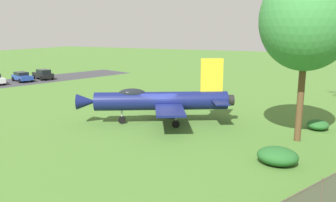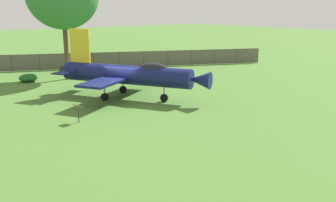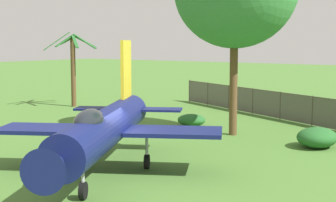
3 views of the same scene
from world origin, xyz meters
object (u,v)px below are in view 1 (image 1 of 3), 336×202
shade_tree (307,20)px  parked_car_blue (22,76)px  parked_car_black (43,74)px  display_jet (157,100)px  shrub_near_fence (318,125)px  shrub_by_tree (278,156)px  info_plaque (156,97)px

shade_tree → parked_car_blue: shade_tree is taller
parked_car_black → display_jet: bearing=172.4°
parked_car_blue → parked_car_black: bearing=90.5°
shrub_near_fence → parked_car_black: bearing=-105.4°
display_jet → shrub_near_fence: (-3.77, 11.82, -1.53)m
parked_car_blue → shrub_near_fence: bearing=9.4°
display_jet → parked_car_black: 31.25m
shrub_near_fence → parked_car_blue: parked_car_blue is taller
display_jet → shrub_by_tree: 11.28m
info_plaque → parked_car_blue: bearing=-102.6°
info_plaque → shrub_by_tree: bearing=51.6°
parked_car_black → parked_car_blue: parked_car_black is taller
display_jet → info_plaque: display_jet is taller
display_jet → shrub_near_fence: display_jet is taller
info_plaque → parked_car_black: 25.79m
shrub_by_tree → parked_car_black: 42.41m
display_jet → parked_car_black: size_ratio=2.61×
shrub_by_tree → parked_car_black: bearing=-117.1°
shade_tree → parked_car_blue: size_ratio=2.60×
shrub_by_tree → parked_car_blue: (-16.33, -38.84, 0.23)m
parked_car_black → shrub_near_fence: bearing=-175.0°
display_jet → shade_tree: 12.37m
parked_car_blue → shrub_by_tree: bearing=-2.5°
shade_tree → shrub_near_fence: size_ratio=6.48×
shade_tree → shrub_by_tree: 9.09m
display_jet → shrub_near_fence: size_ratio=6.72×
shrub_by_tree → parked_car_blue: bearing=-112.8°
shrub_near_fence → info_plaque: (-2.15, -15.14, 0.48)m
display_jet → shade_tree: shade_tree is taller
display_jet → shade_tree: size_ratio=1.04×
display_jet → parked_car_black: display_jet is taller
shade_tree → parked_car_black: size_ratio=2.52×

